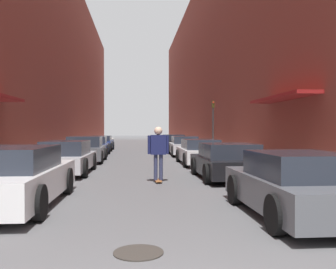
# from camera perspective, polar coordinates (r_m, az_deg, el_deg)

# --- Properties ---
(ground) EXTENTS (141.18, 141.18, 0.00)m
(ground) POSITION_cam_1_polar(r_m,az_deg,el_deg) (28.20, -4.54, -2.67)
(ground) COLOR #515154
(curb_strip_left) EXTENTS (1.80, 64.17, 0.12)m
(curb_strip_left) POSITION_cam_1_polar(r_m,az_deg,el_deg) (34.91, -12.57, -1.92)
(curb_strip_left) COLOR #A3A099
(curb_strip_left) RESTS_ON ground
(curb_strip_right) EXTENTS (1.80, 64.17, 0.12)m
(curb_strip_right) POSITION_cam_1_polar(r_m,az_deg,el_deg) (34.97, 3.31, -1.90)
(curb_strip_right) COLOR #A3A099
(curb_strip_right) RESTS_ON ground
(building_row_left) EXTENTS (4.90, 64.17, 15.88)m
(building_row_left) POSITION_cam_1_polar(r_m,az_deg,el_deg) (35.91, -17.28, 10.76)
(building_row_left) COLOR brown
(building_row_left) RESTS_ON ground
(building_row_right) EXTENTS (4.90, 64.17, 15.74)m
(building_row_right) POSITION_cam_1_polar(r_m,az_deg,el_deg) (35.99, 7.97, 10.65)
(building_row_right) COLOR brown
(building_row_right) RESTS_ON ground
(parked_car_left_0) EXTENTS (1.96, 4.76, 1.33)m
(parked_car_left_0) POSITION_cam_1_polar(r_m,az_deg,el_deg) (8.99, -22.37, -6.06)
(parked_car_left_0) COLOR silver
(parked_car_left_0) RESTS_ON ground
(parked_car_left_1) EXTENTS (1.87, 4.47, 1.27)m
(parked_car_left_1) POSITION_cam_1_polar(r_m,az_deg,el_deg) (14.89, -15.15, -3.43)
(parked_car_left_1) COLOR #B7B7BC
(parked_car_left_1) RESTS_ON ground
(parked_car_left_2) EXTENTS (1.99, 4.07, 1.35)m
(parked_car_left_2) POSITION_cam_1_polar(r_m,az_deg,el_deg) (20.01, -12.45, -2.27)
(parked_car_left_2) COLOR #515459
(parked_car_left_2) RESTS_ON ground
(parked_car_left_3) EXTENTS (1.86, 4.10, 1.25)m
(parked_car_left_3) POSITION_cam_1_polar(r_m,az_deg,el_deg) (24.82, -11.14, -1.75)
(parked_car_left_3) COLOR navy
(parked_car_left_3) RESTS_ON ground
(parked_car_left_4) EXTENTS (1.92, 4.34, 1.20)m
(parked_car_left_4) POSITION_cam_1_polar(r_m,az_deg,el_deg) (30.43, -10.17, -1.31)
(parked_car_left_4) COLOR navy
(parked_car_left_4) RESTS_ON ground
(parked_car_right_0) EXTENTS (1.91, 4.06, 1.27)m
(parked_car_right_0) POSITION_cam_1_polar(r_m,az_deg,el_deg) (7.76, 18.88, -7.36)
(parked_car_right_0) COLOR #515459
(parked_car_right_0) RESTS_ON ground
(parked_car_right_1) EXTENTS (2.06, 4.02, 1.23)m
(parked_car_right_1) POSITION_cam_1_polar(r_m,az_deg,el_deg) (13.07, 9.04, -4.11)
(parked_car_right_1) COLOR black
(parked_car_right_1) RESTS_ON ground
(parked_car_right_2) EXTENTS (1.92, 4.61, 1.22)m
(parked_car_right_2) POSITION_cam_1_polar(r_m,az_deg,el_deg) (18.21, 4.82, -2.70)
(parked_car_right_2) COLOR silver
(parked_car_right_2) RESTS_ON ground
(parked_car_right_3) EXTENTS (1.86, 4.60, 1.26)m
(parked_car_right_3) POSITION_cam_1_polar(r_m,az_deg,el_deg) (24.29, 2.45, -1.77)
(parked_car_right_3) COLOR #B7B7BC
(parked_car_right_3) RESTS_ON ground
(parked_car_right_4) EXTENTS (1.88, 4.73, 1.28)m
(parked_car_right_4) POSITION_cam_1_polar(r_m,az_deg,el_deg) (30.28, 0.79, -1.25)
(parked_car_right_4) COLOR black
(parked_car_right_4) RESTS_ON ground
(skateboarder) EXTENTS (0.69, 0.78, 1.79)m
(skateboarder) POSITION_cam_1_polar(r_m,az_deg,el_deg) (12.05, -1.49, -2.08)
(skateboarder) COLOR brown
(skateboarder) RESTS_ON ground
(manhole_cover) EXTENTS (0.70, 0.70, 0.02)m
(manhole_cover) POSITION_cam_1_polar(r_m,az_deg,el_deg) (5.43, -4.52, -17.48)
(manhole_cover) COLOR #332D28
(manhole_cover) RESTS_ON ground
(traffic_light) EXTENTS (0.16, 0.22, 3.42)m
(traffic_light) POSITION_cam_1_polar(r_m,az_deg,el_deg) (24.20, 6.88, 2.05)
(traffic_light) COLOR #2D2D2D
(traffic_light) RESTS_ON curb_strip_right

